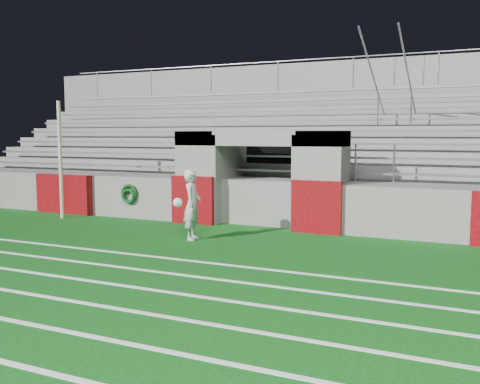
% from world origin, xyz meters
% --- Properties ---
extents(ground, '(90.00, 90.00, 0.00)m').
position_xyz_m(ground, '(0.00, 0.00, 0.00)').
color(ground, '#0C4A12').
rests_on(ground, ground).
extents(field_post, '(0.11, 0.11, 3.50)m').
position_xyz_m(field_post, '(-5.89, 2.19, 1.75)').
color(field_post, beige).
rests_on(field_post, ground).
extents(field_markings, '(28.00, 8.09, 0.01)m').
position_xyz_m(field_markings, '(0.00, -5.00, 0.01)').
color(field_markings, white).
rests_on(field_markings, ground).
extents(stadium_structure, '(26.00, 8.48, 5.42)m').
position_xyz_m(stadium_structure, '(0.00, 7.97, 1.49)').
color(stadium_structure, slate).
rests_on(stadium_structure, ground).
extents(goalkeeper_with_ball, '(0.71, 0.70, 1.69)m').
position_xyz_m(goalkeeper_with_ball, '(-0.67, 0.94, 0.84)').
color(goalkeeper_with_ball, silver).
rests_on(goalkeeper_with_ball, ground).
extents(hose_coil, '(0.57, 0.15, 0.58)m').
position_xyz_m(hose_coil, '(-3.98, 2.93, 0.73)').
color(hose_coil, '#0B3A0C').
rests_on(hose_coil, ground).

